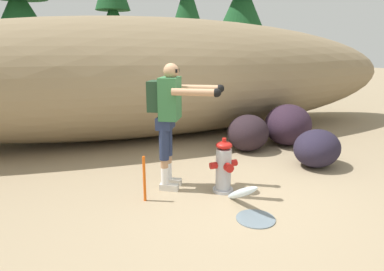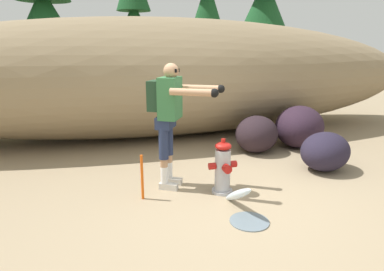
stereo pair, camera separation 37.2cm
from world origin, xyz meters
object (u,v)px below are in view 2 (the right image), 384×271
(boulder_large, at_px, (299,127))
(boulder_mid, at_px, (325,151))
(boulder_small, at_px, (256,134))
(utility_worker, at_px, (170,110))
(survey_stake, at_px, (142,177))
(fire_hydrant, at_px, (223,168))

(boulder_large, height_order, boulder_mid, boulder_large)
(boulder_large, height_order, boulder_small, boulder_large)
(utility_worker, distance_m, survey_stake, 0.95)
(boulder_small, bearing_deg, fire_hydrant, -130.04)
(fire_hydrant, xyz_separation_m, utility_worker, (-0.62, 0.39, 0.75))
(survey_stake, bearing_deg, boulder_small, 31.21)
(boulder_mid, distance_m, boulder_small, 1.33)
(fire_hydrant, relative_size, boulder_small, 0.91)
(fire_hydrant, height_order, survey_stake, fire_hydrant)
(utility_worker, bearing_deg, boulder_large, 54.52)
(fire_hydrant, distance_m, survey_stake, 1.07)
(boulder_large, bearing_deg, survey_stake, -155.71)
(boulder_mid, bearing_deg, utility_worker, 179.08)
(boulder_mid, relative_size, survey_stake, 1.45)
(fire_hydrant, distance_m, boulder_large, 2.77)
(utility_worker, distance_m, boulder_mid, 2.64)
(utility_worker, height_order, boulder_large, utility_worker)
(boulder_large, bearing_deg, fire_hydrant, -144.55)
(fire_hydrant, bearing_deg, boulder_mid, 10.40)
(boulder_large, xyz_separation_m, boulder_mid, (-0.36, -1.26, -0.10))
(boulder_small, xyz_separation_m, survey_stake, (-2.35, -1.43, -0.05))
(survey_stake, bearing_deg, fire_hydrant, -5.73)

